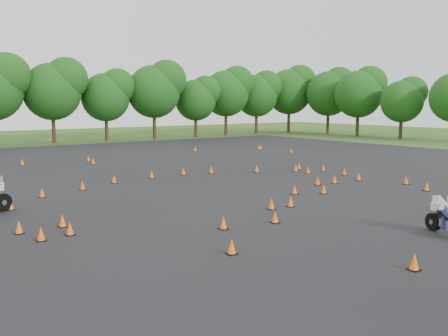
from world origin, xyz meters
TOP-DOWN VIEW (x-y plane):
  - ground at (0.00, 0.00)m, footprint 140.00×140.00m
  - asphalt_pad at (0.00, 6.00)m, footprint 62.00×62.00m
  - treeline at (3.68, 34.61)m, footprint 87.47×32.40m
  - traffic_cones at (-0.11, 5.57)m, footprint 35.75×33.17m

SIDE VIEW (x-z plane):
  - ground at x=0.00m, z-range 0.00..0.00m
  - asphalt_pad at x=0.00m, z-range 0.01..0.01m
  - traffic_cones at x=-0.11m, z-range 0.01..0.46m
  - treeline at x=3.68m, z-range -0.66..10.07m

